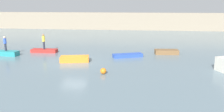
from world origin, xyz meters
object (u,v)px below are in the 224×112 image
(person_blue_shirt, at_px, (5,43))
(person_yellow_shirt, at_px, (44,41))
(rowboat_teal, at_px, (6,53))
(rowboat_brown, at_px, (167,52))
(rowboat_orange, at_px, (75,59))
(rowboat_red, at_px, (44,51))
(mooring_buoy, at_px, (103,71))
(rowboat_blue, at_px, (128,55))

(person_blue_shirt, height_order, person_yellow_shirt, person_yellow_shirt)
(rowboat_teal, bearing_deg, rowboat_brown, 14.10)
(rowboat_orange, bearing_deg, rowboat_red, 130.58)
(rowboat_orange, height_order, rowboat_brown, rowboat_orange)
(person_blue_shirt, xyz_separation_m, mooring_buoy, (11.95, -5.37, -1.22))
(rowboat_red, height_order, person_blue_shirt, person_blue_shirt)
(rowboat_orange, bearing_deg, rowboat_blue, 15.16)
(rowboat_teal, xyz_separation_m, rowboat_orange, (8.43, -1.69, 0.00))
(rowboat_orange, bearing_deg, rowboat_brown, 14.16)
(rowboat_orange, relative_size, rowboat_blue, 0.87)
(rowboat_orange, bearing_deg, mooring_buoy, -57.64)
(rowboat_brown, xyz_separation_m, person_yellow_shirt, (-14.49, -0.78, 1.16))
(rowboat_teal, distance_m, rowboat_blue, 13.68)
(rowboat_orange, distance_m, person_blue_shirt, 8.68)
(rowboat_brown, height_order, person_yellow_shirt, person_yellow_shirt)
(rowboat_teal, xyz_separation_m, rowboat_blue, (13.65, 0.91, -0.09))
(rowboat_red, xyz_separation_m, rowboat_brown, (14.49, 0.78, 0.06))
(rowboat_orange, bearing_deg, person_blue_shirt, 157.34)
(rowboat_teal, xyz_separation_m, person_blue_shirt, (-0.00, 0.00, 1.20))
(rowboat_red, bearing_deg, person_blue_shirt, -150.47)
(rowboat_teal, xyz_separation_m, mooring_buoy, (11.95, -5.37, -0.02))
(rowboat_red, bearing_deg, mooring_buoy, -43.06)
(rowboat_red, relative_size, mooring_buoy, 6.10)
(person_blue_shirt, bearing_deg, mooring_buoy, -24.20)
(rowboat_teal, bearing_deg, person_blue_shirt, 177.85)
(person_yellow_shirt, bearing_deg, mooring_buoy, -41.79)
(rowboat_teal, bearing_deg, rowboat_red, 35.77)
(person_yellow_shirt, height_order, mooring_buoy, person_yellow_shirt)
(rowboat_red, xyz_separation_m, mooring_buoy, (8.39, -7.50, 0.05))
(mooring_buoy, bearing_deg, rowboat_orange, 133.70)
(rowboat_teal, height_order, person_yellow_shirt, person_yellow_shirt)
(rowboat_brown, relative_size, mooring_buoy, 5.27)
(rowboat_teal, height_order, rowboat_red, rowboat_teal)
(rowboat_blue, relative_size, mooring_buoy, 6.48)
(rowboat_red, distance_m, rowboat_orange, 6.18)
(person_blue_shirt, bearing_deg, rowboat_red, 30.80)
(rowboat_teal, distance_m, rowboat_orange, 8.60)
(rowboat_blue, relative_size, person_yellow_shirt, 1.77)
(rowboat_teal, relative_size, mooring_buoy, 5.56)
(rowboat_blue, bearing_deg, rowboat_red, 152.63)
(person_blue_shirt, distance_m, mooring_buoy, 13.16)
(rowboat_orange, distance_m, person_yellow_shirt, 6.29)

